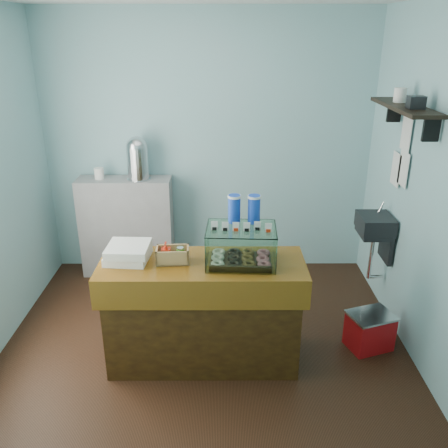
{
  "coord_description": "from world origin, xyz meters",
  "views": [
    {
      "loc": [
        0.16,
        -3.52,
        2.56
      ],
      "look_at": [
        0.17,
        -0.15,
        1.18
      ],
      "focal_mm": 38.0,
      "sensor_mm": 36.0,
      "label": 1
    }
  ],
  "objects_px": {
    "red_cooler": "(370,330)",
    "coffee_urn": "(138,157)",
    "display_case": "(242,241)",
    "counter": "(203,312)"
  },
  "relations": [
    {
      "from": "display_case",
      "to": "coffee_urn",
      "type": "height_order",
      "value": "coffee_urn"
    },
    {
      "from": "coffee_urn",
      "to": "red_cooler",
      "type": "relative_size",
      "value": 1.03
    },
    {
      "from": "display_case",
      "to": "coffee_urn",
      "type": "relative_size",
      "value": 1.2
    },
    {
      "from": "counter",
      "to": "display_case",
      "type": "bearing_deg",
      "value": 6.12
    },
    {
      "from": "coffee_urn",
      "to": "display_case",
      "type": "bearing_deg",
      "value": -55.87
    },
    {
      "from": "display_case",
      "to": "counter",
      "type": "bearing_deg",
      "value": -171.21
    },
    {
      "from": "display_case",
      "to": "red_cooler",
      "type": "xyz_separation_m",
      "value": [
        1.12,
        0.12,
        -0.91
      ]
    },
    {
      "from": "coffee_urn",
      "to": "red_cooler",
      "type": "xyz_separation_m",
      "value": [
        2.15,
        -1.4,
        -1.17
      ]
    },
    {
      "from": "red_cooler",
      "to": "coffee_urn",
      "type": "bearing_deg",
      "value": 127.78
    },
    {
      "from": "red_cooler",
      "to": "counter",
      "type": "bearing_deg",
      "value": 167.09
    }
  ]
}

